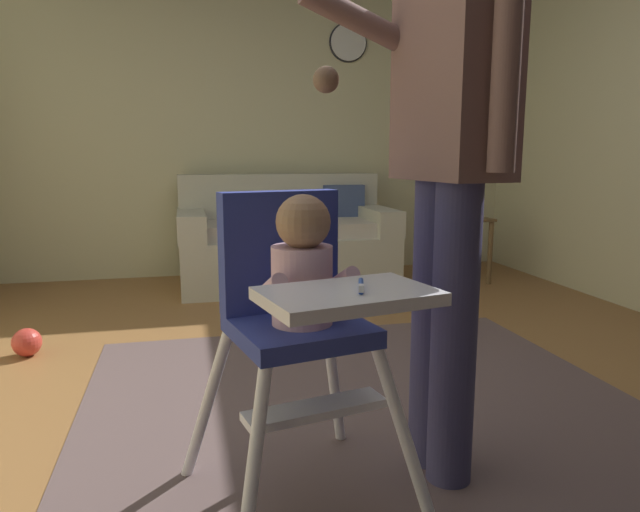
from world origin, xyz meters
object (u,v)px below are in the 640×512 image
(couch, at_px, (286,242))
(side_table, at_px, (461,234))
(adult_standing, at_px, (448,167))
(wall_clock, at_px, (348,42))
(sippy_cup, at_px, (461,211))
(toy_ball, at_px, (27,342))
(high_chair, at_px, (299,294))

(couch, height_order, side_table, couch)
(adult_standing, relative_size, side_table, 3.32)
(adult_standing, relative_size, wall_clock, 5.27)
(sippy_cup, bearing_deg, couch, 170.53)
(adult_standing, distance_m, toy_ball, 2.35)
(toy_ball, bearing_deg, sippy_cup, 21.04)
(couch, bearing_deg, wall_clock, 126.98)
(sippy_cup, xyz_separation_m, wall_clock, (-0.75, 0.71, 1.38))
(wall_clock, bearing_deg, sippy_cup, -43.43)
(couch, bearing_deg, high_chair, -9.22)
(high_chair, relative_size, sippy_cup, 9.20)
(toy_ball, xyz_separation_m, side_table, (2.98, 1.14, 0.31))
(high_chair, bearing_deg, sippy_cup, 133.43)
(side_table, bearing_deg, wall_clock, 137.08)
(adult_standing, distance_m, side_table, 3.04)
(toy_ball, xyz_separation_m, sippy_cup, (2.97, 1.14, 0.50))
(side_table, bearing_deg, toy_ball, -159.05)
(toy_ball, relative_size, wall_clock, 0.44)
(adult_standing, bearing_deg, toy_ball, -50.28)
(side_table, distance_m, wall_clock, 1.89)
(couch, height_order, wall_clock, wall_clock)
(wall_clock, bearing_deg, side_table, -42.92)
(couch, distance_m, sippy_cup, 1.42)
(high_chair, bearing_deg, toy_ball, -156.04)
(adult_standing, xyz_separation_m, wall_clock, (0.64, 3.34, 0.97))
(couch, height_order, sippy_cup, couch)
(side_table, relative_size, sippy_cup, 5.20)
(couch, xyz_separation_m, adult_standing, (-0.01, -2.86, 0.65))
(high_chair, distance_m, toy_ball, 1.98)
(high_chair, bearing_deg, wall_clock, 150.00)
(sippy_cup, bearing_deg, side_table, 0.00)
(couch, relative_size, wall_clock, 5.04)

